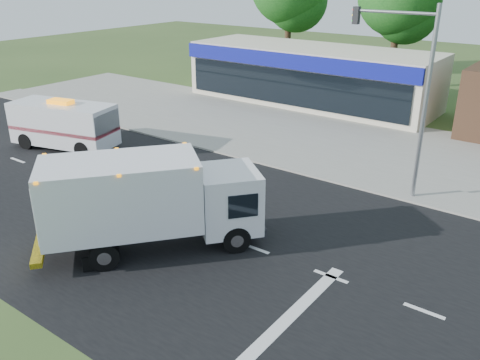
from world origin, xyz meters
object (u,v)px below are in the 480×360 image
Objects in this scene: ambulance_van at (66,124)px; traffic_signal_pole at (412,83)px; emergency_worker at (78,206)px; ems_box_truck at (147,198)px.

traffic_signal_pole reaches higher than ambulance_van.
traffic_signal_pole is (8.62, 10.27, 3.99)m from emergency_worker.
traffic_signal_pole is at bearing 17.83° from emergency_worker.
emergency_worker is 0.31× the size of ambulance_van.
ambulance_van is (-11.57, 5.02, -0.60)m from ems_box_truck.
ems_box_truck is 3.90× the size of emergency_worker.
traffic_signal_pole is at bearing 10.51° from ems_box_truck.
ems_box_truck is at bearing -118.69° from traffic_signal_pole.
ambulance_van reaches higher than emergency_worker.
traffic_signal_pole is at bearing 0.98° from ambulance_van.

